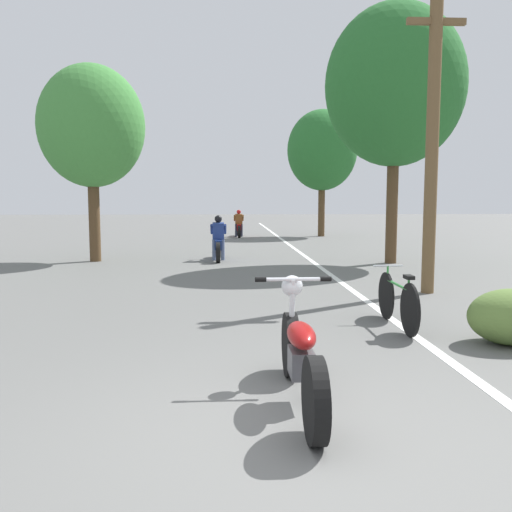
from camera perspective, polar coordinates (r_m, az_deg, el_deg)
The scene contains 11 objects.
ground_plane at distance 4.31m, azimuth 2.58°, elevation -18.79°, with size 120.00×120.00×0.00m, color #60605E.
lane_stripe_edge at distance 16.89m, azimuth 5.36°, elevation -0.14°, with size 0.14×48.00×0.01m, color white.
utility_pole at distance 10.93m, azimuth 18.07°, elevation 11.55°, with size 1.10×0.24×5.66m.
roadside_tree_right_near at distance 16.02m, azimuth 14.43°, elevation 16.94°, with size 3.84×3.46×7.12m.
roadside_tree_right_far at distance 26.61m, azimuth 6.98°, elevation 10.96°, with size 3.35×3.01×6.06m.
roadside_tree_left at distance 16.51m, azimuth -16.93°, elevation 12.87°, with size 3.01×2.71×5.61m.
roadside_bush at distance 7.49m, azimuth 25.37°, elevation -5.80°, with size 1.10×0.88×0.70m.
motorcycle_foreground at distance 4.90m, azimuth 4.68°, elevation -10.27°, with size 0.75×2.20×1.06m.
motorcycle_rider_lead at distance 16.10m, azimuth -3.98°, elevation 1.37°, with size 0.50×1.98×1.33m.
motorcycle_rider_far at distance 26.07m, azimuth -1.82°, elevation 3.13°, with size 0.50×2.03×1.29m.
bicycle_parked at distance 7.91m, azimuth 14.66°, elevation -4.57°, with size 0.44×1.78×0.83m.
Camera 1 is at (-0.40, -3.89, 1.81)m, focal length 38.00 mm.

